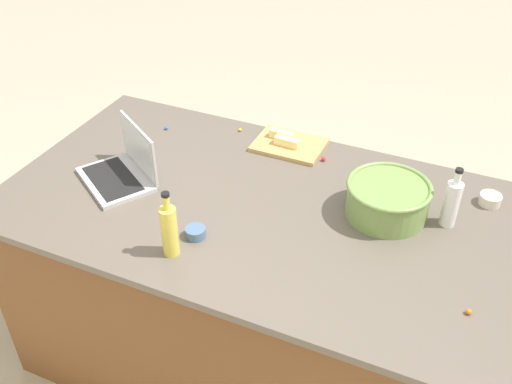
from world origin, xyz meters
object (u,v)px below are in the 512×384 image
ramekin_small (490,199)px  butter_stick_right (287,142)px  cutting_board (289,145)px  ramekin_medium (196,232)px  bottle_vinegar (451,203)px  butter_stick_left (282,135)px  bottle_oil (169,230)px  laptop (123,169)px  mixing_bowl_large (388,199)px

ramekin_small → butter_stick_right: bearing=-3.3°
cutting_board → ramekin_medium: ramekin_medium is taller
bottle_vinegar → ramekin_small: (-0.13, -0.19, -0.07)m
bottle_vinegar → butter_stick_right: 0.75m
butter_stick_left → ramekin_medium: bearing=87.0°
butter_stick_left → ramekin_small: size_ratio=1.35×
butter_stick_right → bottle_oil: bearing=81.8°
laptop → bottle_vinegar: bearing=-169.0°
bottle_vinegar → butter_stick_right: size_ratio=2.16×
mixing_bowl_large → ramekin_medium: bearing=34.5°
mixing_bowl_large → butter_stick_right: mixing_bowl_large is taller
laptop → bottle_vinegar: (-1.22, -0.24, 0.05)m
bottle_oil → ramekin_medium: (-0.03, -0.11, -0.08)m
bottle_vinegar → ramekin_small: 0.24m
mixing_bowl_large → bottle_vinegar: 0.22m
bottle_vinegar → cutting_board: bearing=-19.9°
bottle_oil → cutting_board: bearing=-98.2°
bottle_oil → bottle_vinegar: bottle_oil is taller
butter_stick_right → cutting_board: bearing=-96.7°
mixing_bowl_large → butter_stick_right: bearing=-28.5°
mixing_bowl_large → butter_stick_right: size_ratio=2.79×
bottle_vinegar → ramekin_medium: size_ratio=3.27×
laptop → butter_stick_right: 0.69m
bottle_vinegar → butter_stick_right: bearing=-18.2°
laptop → butter_stick_left: laptop is taller
bottle_oil → butter_stick_right: bearing=-98.2°
bottle_vinegar → butter_stick_left: (0.75, -0.28, -0.06)m
butter_stick_left → ramekin_small: 0.89m
butter_stick_left → ramekin_medium: butter_stick_left is taller
butter_stick_right → ramekin_small: size_ratio=1.35×
bottle_oil → ramekin_medium: bearing=-107.4°
cutting_board → ramekin_medium: (0.08, 0.69, 0.01)m
butter_stick_left → ramekin_small: butter_stick_left is taller
ramekin_medium → laptop: bearing=-24.3°
ramekin_medium → cutting_board: bearing=-96.7°
laptop → cutting_board: 0.71m
ramekin_small → mixing_bowl_large: bearing=32.9°
bottle_oil → butter_stick_right: (-0.11, -0.77, -0.07)m
cutting_board → butter_stick_left: butter_stick_left is taller
butter_stick_right → laptop: bearing=42.8°
ramekin_medium → mixing_bowl_large: bearing=-145.5°
ramekin_small → bottle_vinegar: bearing=55.5°
bottle_vinegar → cutting_board: size_ratio=0.80×
laptop → butter_stick_left: size_ratio=3.46×
mixing_bowl_large → cutting_board: 0.58m
laptop → bottle_oil: bearing=142.9°
bottle_vinegar → ramekin_small: bearing=-124.5°
laptop → butter_stick_right: laptop is taller
cutting_board → mixing_bowl_large: bearing=149.4°
butter_stick_left → cutting_board: bearing=153.0°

